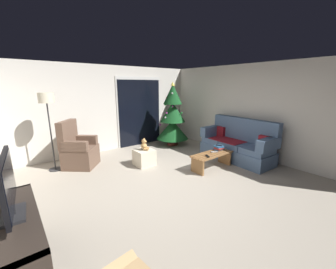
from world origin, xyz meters
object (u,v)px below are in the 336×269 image
object	(u,v)px
ottoman	(144,157)
teddy_bear_honey	(144,145)
cell_phone	(219,145)
media_shelf	(17,253)
remote_silver	(214,152)
television	(8,186)
coffee_table	(212,158)
remote_black	(207,156)
couch	(238,144)
floor_lamp	(47,105)
christmas_tree	(173,118)
armchair	(78,151)
book_stack	(219,148)

from	to	relation	value
ottoman	teddy_bear_honey	distance (m)	0.32
cell_phone	media_shelf	world-z (taller)	media_shelf
remote_silver	media_shelf	size ratio (longest dim) A/B	0.11
remote_silver	television	distance (m)	3.98
coffee_table	remote_black	world-z (taller)	remote_black
couch	coffee_table	world-z (taller)	couch
remote_silver	couch	bearing A→B (deg)	-58.78
couch	floor_lamp	distance (m)	4.70
christmas_tree	cell_phone	bearing A→B (deg)	-95.63
floor_lamp	teddy_bear_honey	xyz separation A→B (m)	(1.81, -1.04, -0.99)
teddy_bear_honey	christmas_tree	bearing A→B (deg)	29.54
floor_lamp	television	world-z (taller)	floor_lamp
media_shelf	teddy_bear_honey	bearing A→B (deg)	35.53
couch	remote_black	world-z (taller)	couch
floor_lamp	remote_black	bearing A→B (deg)	-40.39
coffee_table	armchair	xyz separation A→B (m)	(-2.45, 2.08, 0.15)
book_stack	christmas_tree	size ratio (longest dim) A/B	0.11
couch	christmas_tree	bearing A→B (deg)	103.84
couch	floor_lamp	xyz separation A→B (m)	(-4.00, 2.20, 1.11)
remote_silver	remote_black	world-z (taller)	same
remote_black	floor_lamp	xyz separation A→B (m)	(-2.69, 2.29, 1.12)
remote_silver	book_stack	xyz separation A→B (m)	(0.23, 0.05, 0.04)
remote_silver	floor_lamp	xyz separation A→B (m)	(-3.05, 2.19, 1.12)
floor_lamp	book_stack	bearing A→B (deg)	-33.12
remote_black	teddy_bear_honey	xyz separation A→B (m)	(-0.88, 1.25, 0.13)
couch	armchair	distance (m)	4.06
cell_phone	book_stack	bearing A→B (deg)	165.97
remote_black	cell_phone	world-z (taller)	cell_phone
cell_phone	armchair	size ratio (longest dim) A/B	0.13
remote_silver	armchair	xyz separation A→B (m)	(-2.55, 2.07, 0.02)
remote_silver	ottoman	bearing A→B (deg)	78.63
media_shelf	teddy_bear_honey	size ratio (longest dim) A/B	4.91
television	ottoman	bearing A→B (deg)	35.25
book_stack	teddy_bear_honey	size ratio (longest dim) A/B	0.78
couch	television	size ratio (longest dim) A/B	2.35
floor_lamp	ottoman	world-z (taller)	floor_lamp
remote_black	ottoman	world-z (taller)	remote_black
book_stack	media_shelf	bearing A→B (deg)	-169.03
remote_silver	coffee_table	bearing A→B (deg)	131.46
couch	television	bearing A→B (deg)	-171.85
cell_phone	ottoman	world-z (taller)	cell_phone
coffee_table	television	world-z (taller)	television
book_stack	television	xyz separation A→B (m)	(-4.09, -0.74, 0.59)
cell_phone	television	distance (m)	4.20
remote_black	coffee_table	bearing A→B (deg)	43.60
media_shelf	television	distance (m)	0.69
media_shelf	ottoman	size ratio (longest dim) A/B	3.18
remote_black	book_stack	xyz separation A→B (m)	(0.59, 0.15, 0.04)
remote_black	cell_phone	bearing A→B (deg)	40.79
media_shelf	teddy_bear_honey	xyz separation A→B (m)	(2.66, 1.90, 0.18)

